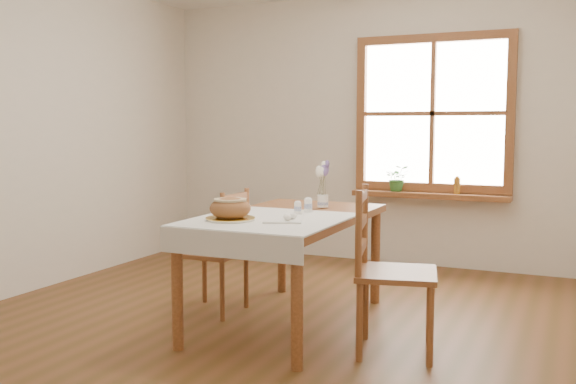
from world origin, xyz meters
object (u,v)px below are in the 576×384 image
flower_vase (323,202)px  bread_plate (230,219)px  chair_right (397,271)px  chair_left (213,251)px  dining_table (288,227)px

flower_vase → bread_plate: bearing=-108.8°
bread_plate → flower_vase: (0.29, 0.84, 0.03)m
chair_right → flower_vase: chair_right is taller
bread_plate → flower_vase: size_ratio=3.41×
bread_plate → flower_vase: flower_vase is taller
chair_left → bread_plate: 0.73m
dining_table → flower_vase: flower_vase is taller
bread_plate → flower_vase: bearing=71.2°
chair_right → flower_vase: bearing=36.3°
chair_left → bread_plate: chair_left is taller
bread_plate → flower_vase: 0.88m
dining_table → flower_vase: bearing=75.7°
chair_right → bread_plate: bearing=89.6°
chair_right → bread_plate: chair_right is taller
dining_table → bread_plate: 0.50m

